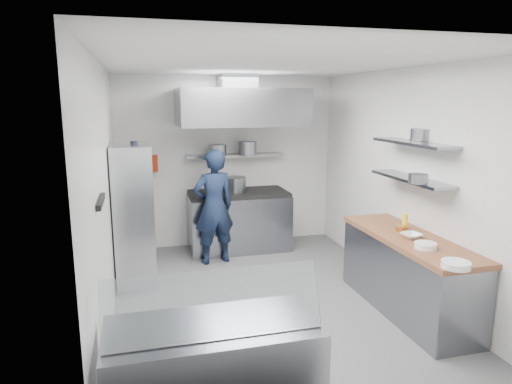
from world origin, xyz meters
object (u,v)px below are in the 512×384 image
object	(u,v)px
wire_rack	(134,214)
display_case	(213,380)
gas_range	(239,222)
chef	(214,207)

from	to	relation	value
wire_rack	display_case	xyz separation A→B (m)	(0.53, -3.12, -0.50)
gas_range	wire_rack	xyz separation A→B (m)	(-1.63, -0.98, 0.48)
chef	display_case	distance (m)	3.64
gas_range	display_case	world-z (taller)	gas_range
gas_range	wire_rack	bearing A→B (deg)	-149.06
gas_range	chef	distance (m)	0.83
gas_range	wire_rack	distance (m)	1.96
gas_range	wire_rack	size ratio (longest dim) A/B	0.86
display_case	chef	bearing A→B (deg)	80.33
chef	gas_range	bearing A→B (deg)	-144.57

